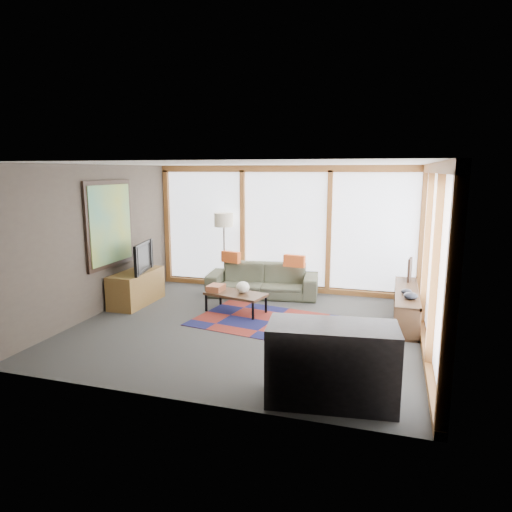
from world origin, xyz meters
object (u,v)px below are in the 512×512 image
(bookshelf, at_px, (406,305))
(television, at_px, (139,257))
(sofa, at_px, (263,280))
(tv_console, at_px, (136,288))
(coffee_table, at_px, (236,303))
(floor_lamp, at_px, (224,251))
(bar_counter, at_px, (332,364))

(bookshelf, bearing_deg, television, -174.57)
(sofa, xyz_separation_m, tv_console, (-2.13, -1.25, -0.01))
(sofa, bearing_deg, coffee_table, -104.62)
(floor_lamp, distance_m, bar_counter, 5.11)
(tv_console, bearing_deg, coffee_table, 1.40)
(bookshelf, height_order, television, television)
(floor_lamp, distance_m, television, 1.91)
(bar_counter, bearing_deg, bookshelf, 68.04)
(tv_console, bearing_deg, television, 0.59)
(floor_lamp, xyz_separation_m, coffee_table, (0.79, -1.51, -0.63))
(coffee_table, bearing_deg, bookshelf, 8.03)
(bookshelf, bearing_deg, tv_console, -174.65)
(sofa, bearing_deg, floor_lamp, 154.47)
(coffee_table, relative_size, bar_counter, 0.76)
(floor_lamp, distance_m, coffee_table, 1.81)
(sofa, bearing_deg, bookshelf, -23.49)
(floor_lamp, height_order, bar_counter, floor_lamp)
(floor_lamp, relative_size, television, 1.66)
(coffee_table, height_order, bookshelf, bookshelf)
(bookshelf, bearing_deg, coffee_table, -171.97)
(floor_lamp, relative_size, tv_console, 1.30)
(sofa, distance_m, coffee_table, 1.22)
(sofa, bearing_deg, tv_console, -157.09)
(bookshelf, distance_m, tv_console, 4.89)
(coffee_table, xyz_separation_m, bookshelf, (2.89, 0.41, 0.08))
(floor_lamp, bearing_deg, sofa, -18.11)
(bar_counter, bearing_deg, sofa, 108.97)
(sofa, distance_m, television, 2.47)
(floor_lamp, xyz_separation_m, bookshelf, (3.68, -1.10, -0.55))
(bookshelf, height_order, bar_counter, bar_counter)
(bookshelf, distance_m, bar_counter, 3.24)
(television, relative_size, bar_counter, 0.70)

